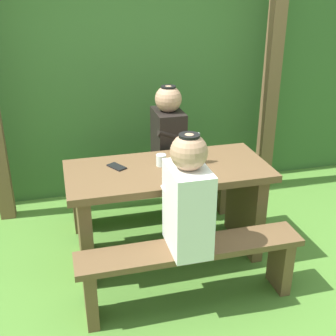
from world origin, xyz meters
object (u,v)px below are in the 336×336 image
picnic_table (168,196)px  bench_near (191,262)px  bench_far (151,186)px  cell_phone (117,167)px  person_black_coat (168,134)px  drinking_glass (161,160)px  bottle_right (197,151)px  bottle_left (182,153)px  person_white_shirt (188,198)px

picnic_table → bench_near: bearing=-90.0°
bench_far → cell_phone: (-0.34, -0.46, 0.41)m
person_black_coat → drinking_glass: 0.53m
picnic_table → drinking_glass: drinking_glass is taller
bench_far → bottle_right: bearing=-67.5°
bench_near → person_black_coat: person_black_coat is taller
bench_near → bottle_left: 0.76m
picnic_table → drinking_glass: (-0.04, 0.05, 0.26)m
bottle_right → picnic_table: bearing=-172.1°
drinking_glass → bottle_left: (0.14, -0.03, 0.05)m
person_black_coat → bench_far: bearing=178.7°
person_white_shirt → bottle_right: size_ratio=3.24×
person_white_shirt → picnic_table: bearing=87.3°
bottle_left → cell_phone: (-0.45, 0.08, -0.09)m
person_black_coat → drinking_glass: bearing=-110.2°
person_black_coat → picnic_table: bearing=-105.0°
drinking_glass → bench_far: bearing=85.9°
person_white_shirt → drinking_glass: person_white_shirt is taller
bench_near → bottle_left: bearing=79.6°
cell_phone → bench_near: bearing=-92.3°
bottle_right → person_black_coat: bearing=97.7°
bottle_left → cell_phone: bottle_left is taller
person_white_shirt → drinking_glass: (-0.01, 0.60, -0.01)m
picnic_table → cell_phone: 0.42m
person_black_coat → bottle_right: size_ratio=3.24×
bottle_left → cell_phone: size_ratio=1.67×
bottle_right → cell_phone: bottle_right is taller
bench_near → bottle_right: bottle_right is taller
person_white_shirt → drinking_glass: size_ratio=8.97×
cell_phone → bottle_left: bearing=-40.1°
picnic_table → bench_far: 0.58m
picnic_table → person_black_coat: (0.15, 0.55, 0.27)m
cell_phone → drinking_glass: bearing=-38.4°
bench_near → person_black_coat: size_ratio=1.95×
bottle_left → picnic_table: bearing=-171.1°
bench_far → person_white_shirt: size_ratio=1.95×
person_white_shirt → person_black_coat: same height
person_black_coat → bottle_right: (0.07, -0.52, 0.04)m
person_white_shirt → bottle_left: bearing=77.0°
bench_near → bench_far: (0.00, 1.10, 0.00)m
person_white_shirt → bottle_left: 0.58m
drinking_glass → bottle_right: (0.25, -0.02, 0.05)m
picnic_table → drinking_glass: 0.27m
person_white_shirt → cell_phone: bearing=116.1°
bottle_right → bottle_left: bearing=-173.0°
bench_far → bottle_right: (0.22, -0.52, 0.49)m
bench_near → drinking_glass: bearing=93.4°
bench_near → person_white_shirt: 0.45m
bottle_right → cell_phone: bearing=173.4°
bench_far → bottle_left: size_ratio=6.00×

